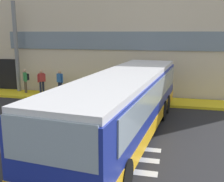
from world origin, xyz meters
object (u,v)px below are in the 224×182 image
at_px(bus_main_foreground, 125,106).
at_px(safety_bollard_yellow, 114,98).
at_px(passenger_near_column, 26,79).
at_px(passenger_at_curb_edge, 60,81).
at_px(passenger_by_doorway, 42,80).
at_px(entry_support_column, 16,47).

height_order(bus_main_foreground, safety_bollard_yellow, bus_main_foreground).
height_order(passenger_near_column, passenger_at_curb_edge, same).
relative_size(passenger_near_column, passenger_by_doorway, 1.00).
height_order(passenger_near_column, safety_bollard_yellow, passenger_near_column).
height_order(entry_support_column, passenger_at_curb_edge, entry_support_column).
relative_size(passenger_at_curb_edge, safety_bollard_yellow, 1.86).
xyz_separation_m(passenger_near_column, passenger_by_doorway, (1.23, 0.00, -0.03)).
distance_m(bus_main_foreground, passenger_by_doorway, 9.42).
relative_size(entry_support_column, passenger_by_doorway, 3.77).
xyz_separation_m(bus_main_foreground, safety_bollard_yellow, (-1.55, 4.84, -0.89)).
bearing_deg(passenger_near_column, bus_main_foreground, -36.86).
relative_size(passenger_by_doorway, safety_bollard_yellow, 1.86).
bearing_deg(passenger_by_doorway, bus_main_foreground, -41.35).
xyz_separation_m(entry_support_column, passenger_by_doorway, (2.05, -0.41, -2.23)).
distance_m(bus_main_foreground, safety_bollard_yellow, 5.16).
bearing_deg(passenger_at_curb_edge, passenger_by_doorway, -176.28).
distance_m(passenger_at_curb_edge, safety_bollard_yellow, 4.49).
xyz_separation_m(bus_main_foreground, passenger_at_curb_edge, (-5.74, 6.31, -0.26)).
relative_size(bus_main_foreground, passenger_at_curb_edge, 7.45).
xyz_separation_m(bus_main_foreground, passenger_near_column, (-8.30, 6.22, -0.22)).
distance_m(entry_support_column, passenger_near_column, 2.38).
bearing_deg(bus_main_foreground, passenger_near_column, 143.14).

